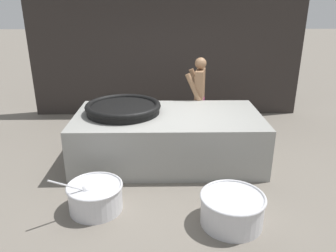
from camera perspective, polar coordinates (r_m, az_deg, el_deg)
The scene contains 7 objects.
ground_plane at distance 5.99m, azimuth 0.00°, elevation -5.79°, with size 60.00×60.00×0.00m, color slate.
back_wall at distance 8.10m, azimuth -0.32°, elevation 13.31°, with size 6.53×0.24×3.24m, color #2D2826.
hearth_platform at distance 5.80m, azimuth 0.00°, elevation -1.99°, with size 3.22×1.68×0.86m.
giant_wok_near at distance 5.76m, azimuth -7.80°, elevation 3.17°, with size 1.31×1.31×0.18m.
cook at distance 6.73m, azimuth 5.43°, elevation 5.39°, with size 0.46×0.65×1.66m.
prep_bowl_vegetables at distance 4.66m, azimuth -12.54°, elevation -11.77°, with size 0.86×0.77×0.68m.
prep_bowl_meat at distance 4.37m, azimuth 11.09°, elevation -13.85°, with size 0.84×0.84×0.41m.
Camera 1 is at (-0.09, -5.35, 2.69)m, focal length 35.00 mm.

